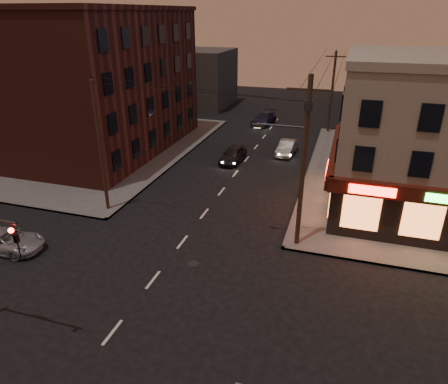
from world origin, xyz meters
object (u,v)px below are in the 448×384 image
at_px(fire_hydrant, 298,211).
at_px(sedan_far, 264,119).
at_px(sedan_near, 233,154).
at_px(sedan_mid, 287,148).
at_px(suv_cross, 6,240).

bearing_deg(fire_hydrant, sedan_far, 107.60).
bearing_deg(sedan_near, sedan_mid, 43.40).
relative_size(suv_cross, fire_hydrant, 6.36).
relative_size(sedan_near, sedan_far, 0.84).
xyz_separation_m(suv_cross, fire_hydrant, (16.06, 9.32, -0.09)).
xyz_separation_m(suv_cross, sedan_far, (8.47, 33.22, 0.11)).
height_order(suv_cross, sedan_mid, sedan_mid).
xyz_separation_m(sedan_mid, fire_hydrant, (2.96, -13.19, -0.15)).
bearing_deg(suv_cross, fire_hydrant, -63.56).
distance_m(suv_cross, sedan_mid, 26.04).
bearing_deg(suv_cross, sedan_mid, -33.89).
height_order(suv_cross, fire_hydrant, suv_cross).
distance_m(sedan_far, fire_hydrant, 25.08).
bearing_deg(fire_hydrant, sedan_mid, 102.63).
distance_m(sedan_near, sedan_far, 14.43).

